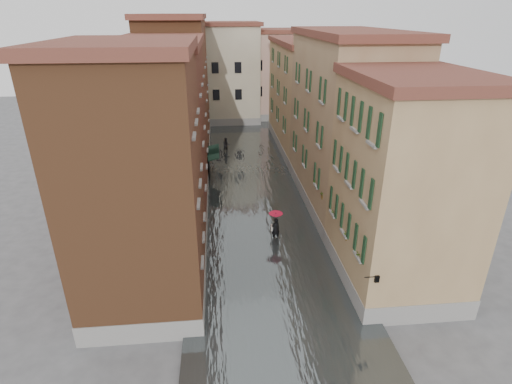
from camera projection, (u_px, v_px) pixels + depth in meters
name	position (u px, v px, depth m)	size (l,w,h in m)	color
ground	(269.00, 264.00, 25.33)	(120.00, 120.00, 0.00)	#4E4F51
floodwater	(252.00, 183.00, 37.09)	(10.00, 60.00, 0.20)	#43494A
building_left_near	(139.00, 187.00, 20.23)	(6.00, 8.00, 13.00)	brown
building_left_mid	(164.00, 133.00, 30.32)	(6.00, 14.00, 12.50)	brown
building_left_far	(179.00, 89.00, 43.63)	(6.00, 16.00, 14.00)	brown
building_right_near	(403.00, 190.00, 21.77)	(6.00, 8.00, 11.50)	#95734D
building_right_mid	(344.00, 125.00, 31.45)	(6.00, 14.00, 13.00)	tan
building_right_far	(304.00, 98.00, 45.37)	(6.00, 16.00, 11.50)	#95734D
building_end_cream	(215.00, 75.00, 56.89)	(12.00, 9.00, 13.00)	beige
building_end_pink	(276.00, 76.00, 59.70)	(10.00, 9.00, 12.00)	tan
awning_near	(213.00, 155.00, 37.16)	(1.09, 3.20, 2.80)	#153124
awning_far	(213.00, 151.00, 38.36)	(1.09, 2.90, 2.80)	#153124
wall_lantern	(376.00, 278.00, 19.03)	(0.71, 0.22, 0.35)	black
window_planters	(335.00, 209.00, 24.65)	(0.59, 10.57, 0.84)	brown
pedestrian_main	(276.00, 224.00, 27.57)	(0.99, 0.99, 2.06)	black
pedestrian_far	(226.00, 145.00, 45.14)	(0.84, 0.66, 1.73)	black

